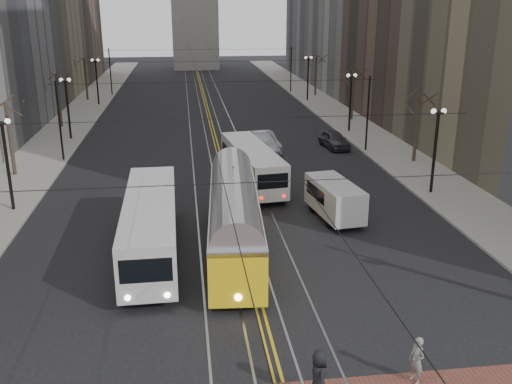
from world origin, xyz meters
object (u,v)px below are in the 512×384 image
object	(u,v)px
streetcar	(234,223)
sedan_grey	(334,140)
pedestrian_b	(417,360)
sedan_silver	(264,142)
cargo_van	(334,201)
rear_bus	(252,166)
transit_bus	(151,228)
pedestrian_a	(319,376)

from	to	relation	value
streetcar	sedan_grey	size ratio (longest dim) A/B	2.98
pedestrian_b	streetcar	bearing A→B (deg)	-176.20
sedan_silver	cargo_van	bearing A→B (deg)	-93.53
rear_bus	pedestrian_b	bearing A→B (deg)	-90.28
transit_bus	cargo_van	xyz separation A→B (m)	(10.65, 3.96, -0.38)
rear_bus	cargo_van	xyz separation A→B (m)	(4.09, -7.39, -0.25)
sedan_grey	sedan_silver	size ratio (longest dim) A/B	0.87
rear_bus	cargo_van	size ratio (longest dim) A/B	2.07
sedan_silver	sedan_grey	bearing A→B (deg)	-5.73
cargo_van	transit_bus	bearing A→B (deg)	-167.58
transit_bus	streetcar	distance (m)	4.27
sedan_grey	sedan_silver	bearing A→B (deg)	177.73
rear_bus	sedan_grey	size ratio (longest dim) A/B	2.39
pedestrian_a	streetcar	bearing A→B (deg)	5.94
transit_bus	streetcar	world-z (taller)	streetcar
cargo_van	sedan_silver	bearing A→B (deg)	88.33
rear_bus	sedan_grey	distance (m)	13.40
pedestrian_b	sedan_grey	bearing A→B (deg)	150.04
transit_bus	rear_bus	world-z (taller)	transit_bus
cargo_van	pedestrian_b	world-z (taller)	cargo_van
streetcar	sedan_silver	bearing A→B (deg)	81.83
rear_bus	sedan_silver	world-z (taller)	rear_bus
pedestrian_a	cargo_van	bearing A→B (deg)	-17.99
pedestrian_a	pedestrian_b	xyz separation A→B (m)	(3.52, 0.53, -0.08)
sedan_grey	pedestrian_a	xyz separation A→B (m)	(-9.38, -33.78, 0.17)
sedan_grey	rear_bus	bearing A→B (deg)	-136.91
cargo_van	sedan_silver	distance (m)	17.20
sedan_grey	pedestrian_b	xyz separation A→B (m)	(-5.86, -33.25, 0.10)
sedan_grey	pedestrian_a	distance (m)	35.06
cargo_van	pedestrian_a	size ratio (longest dim) A/B	2.79
cargo_van	rear_bus	bearing A→B (deg)	110.98
rear_bus	sedan_grey	xyz separation A→B (m)	(8.70, 10.17, -0.63)
pedestrian_a	pedestrian_b	size ratio (longest dim) A/B	1.09
cargo_van	pedestrian_a	world-z (taller)	cargo_van
transit_bus	sedan_grey	distance (m)	26.39
rear_bus	pedestrian_b	size ratio (longest dim) A/B	6.30
transit_bus	sedan_silver	xyz separation A→B (m)	(8.77, 21.05, -0.67)
transit_bus	sedan_grey	xyz separation A→B (m)	(15.27, 21.52, -0.76)
sedan_silver	rear_bus	bearing A→B (deg)	-112.60
rear_bus	cargo_van	world-z (taller)	rear_bus
cargo_van	sedan_grey	size ratio (longest dim) A/B	1.15
cargo_van	pedestrian_a	bearing A→B (deg)	-114.34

